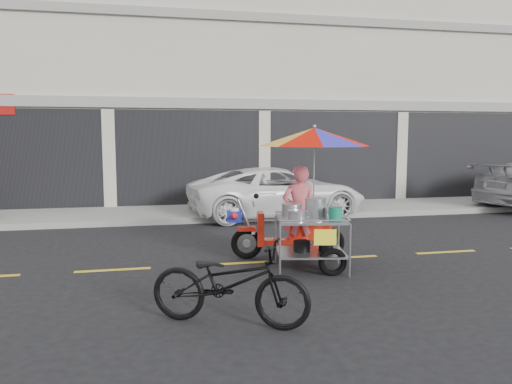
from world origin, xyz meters
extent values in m
plane|color=black|center=(0.00, 0.00, 0.00)|extent=(90.00, 90.00, 0.00)
cube|color=gray|center=(0.00, 5.50, 0.07)|extent=(45.00, 3.00, 0.15)
cube|color=beige|center=(0.00, 10.50, 4.00)|extent=(36.00, 8.00, 8.00)
cube|color=black|center=(0.00, 6.47, 1.45)|extent=(35.28, 0.06, 2.90)
cube|color=gray|center=(0.00, 6.45, 3.10)|extent=(36.00, 0.12, 0.30)
cube|color=gray|center=(0.00, 6.45, 5.60)|extent=(36.00, 0.12, 0.25)
cube|color=gold|center=(0.00, 0.00, 0.00)|extent=(42.00, 0.10, 0.01)
imported|color=white|center=(-0.05, 4.70, 0.66)|extent=(4.97, 2.71, 1.32)
imported|color=black|center=(-2.51, -2.70, 0.50)|extent=(1.98, 1.43, 0.99)
torus|color=black|center=(-1.73, 0.30, 0.27)|extent=(0.57, 0.20, 0.56)
torus|color=black|center=(-0.29, 0.04, 0.27)|extent=(0.57, 0.20, 0.56)
cylinder|color=#9EA0A5|center=(-1.73, 0.30, 0.27)|extent=(0.14, 0.08, 0.14)
cylinder|color=#9EA0A5|center=(-0.29, 0.04, 0.27)|extent=(0.14, 0.08, 0.14)
cube|color=red|center=(-1.73, 0.30, 0.54)|extent=(0.33, 0.17, 0.08)
cylinder|color=#9EA0A5|center=(-1.73, 0.30, 0.68)|extent=(0.36, 0.11, 0.79)
cube|color=red|center=(-1.49, 0.25, 0.54)|extent=(0.17, 0.35, 0.59)
cube|color=red|center=(-1.06, 0.18, 0.31)|extent=(0.82, 0.40, 0.08)
cube|color=red|center=(-0.63, 0.10, 0.54)|extent=(0.77, 0.38, 0.39)
cube|color=black|center=(-0.72, 0.12, 0.76)|extent=(0.67, 0.34, 0.10)
cylinder|color=#9EA0A5|center=(-1.62, 0.28, 0.98)|extent=(0.13, 0.54, 0.04)
sphere|color=black|center=(-1.53, 0.46, 1.09)|extent=(0.10, 0.10, 0.10)
cylinder|color=white|center=(-1.62, 0.28, 0.47)|extent=(0.14, 0.14, 0.05)
cube|color=#162098|center=(-1.94, 0.33, 0.76)|extent=(0.29, 0.26, 0.20)
cylinder|color=white|center=(-1.94, 0.33, 0.88)|extent=(0.18, 0.18, 0.05)
cone|color=red|center=(-1.97, 0.17, 0.78)|extent=(0.21, 0.24, 0.18)
torus|color=black|center=(-0.63, -1.04, 0.21)|extent=(0.46, 0.17, 0.45)
cylinder|color=#9EA0A5|center=(-1.46, -0.99, 0.42)|extent=(0.04, 0.04, 0.83)
cylinder|color=#9EA0A5|center=(-1.31, -0.12, 0.42)|extent=(0.04, 0.04, 0.83)
cylinder|color=#9EA0A5|center=(-0.41, -1.18, 0.42)|extent=(0.04, 0.04, 0.83)
cylinder|color=#9EA0A5|center=(-0.25, -0.31, 0.42)|extent=(0.04, 0.04, 0.83)
cube|color=#9EA0A5|center=(-0.86, -0.65, 0.29)|extent=(1.21, 1.05, 0.03)
cube|color=#9EA0A5|center=(-0.86, -0.65, 0.83)|extent=(1.21, 1.05, 0.04)
cylinder|color=#9EA0A5|center=(-0.93, -1.08, 0.89)|extent=(1.06, 0.21, 0.02)
cylinder|color=#9EA0A5|center=(-0.78, -0.22, 0.89)|extent=(1.06, 0.21, 0.02)
cylinder|color=#9EA0A5|center=(-1.39, -0.56, 0.89)|extent=(0.18, 0.87, 0.02)
cylinder|color=#9EA0A5|center=(-0.33, -0.74, 0.89)|extent=(0.18, 0.87, 0.02)
cylinder|color=#9EA0A5|center=(-0.78, -0.22, 0.29)|extent=(0.17, 0.73, 0.04)
cylinder|color=#9EA0A5|center=(-0.78, -0.22, 0.78)|extent=(0.17, 0.73, 0.04)
cube|color=yellow|center=(-0.80, -1.14, 0.63)|extent=(0.34, 0.08, 0.24)
cylinder|color=#B7B7BC|center=(-1.11, -0.41, 0.95)|extent=(0.39, 0.39, 0.19)
cylinder|color=#B7B7BC|center=(-0.73, -0.46, 0.99)|extent=(0.39, 0.39, 0.28)
cylinder|color=#B7B7BC|center=(-0.48, -0.67, 0.92)|extent=(0.32, 0.32, 0.14)
cylinder|color=#B7B7BC|center=(-1.13, -0.78, 0.92)|extent=(0.35, 0.35, 0.14)
cylinder|color=#13745A|center=(-0.56, -0.95, 0.96)|extent=(0.25, 0.25, 0.21)
cylinder|color=black|center=(-1.00, -0.62, 0.40)|extent=(0.32, 0.32, 0.18)
cylinder|color=black|center=(-0.62, -0.69, 0.39)|extent=(0.27, 0.27, 0.16)
cylinder|color=#9EA0A5|center=(-0.79, -0.56, 1.56)|extent=(0.03, 0.03, 1.46)
sphere|color=#9EA0A5|center=(-0.79, -0.56, 2.31)|extent=(0.06, 0.06, 0.06)
imported|color=#DF5D68|center=(-0.82, 0.14, 0.83)|extent=(0.66, 0.49, 1.66)
camera|label=1|loc=(-3.37, -8.19, 2.17)|focal=35.00mm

